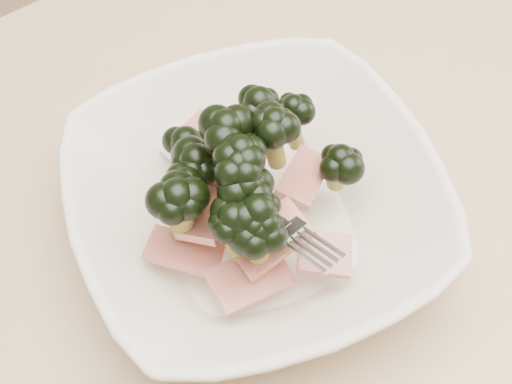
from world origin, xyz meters
The scene contains 2 objects.
dining_table centered at (0.00, 0.00, 0.65)m, with size 1.20×0.80×0.75m.
broccoli_dish centered at (-0.12, 0.07, 0.79)m, with size 0.33×0.33×0.12m.
Camera 1 is at (-0.29, -0.16, 1.22)m, focal length 50.00 mm.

